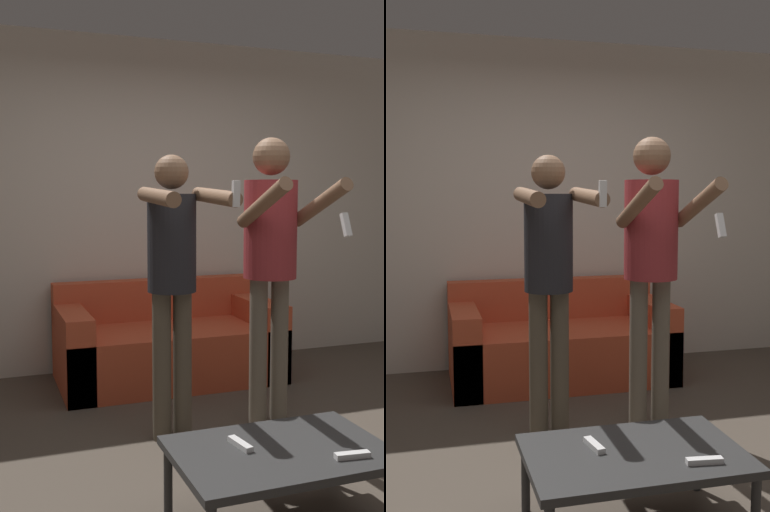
% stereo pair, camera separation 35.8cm
% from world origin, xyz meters
% --- Properties ---
extents(ground_plane, '(14.00, 14.00, 0.00)m').
position_xyz_m(ground_plane, '(0.00, 0.00, 0.00)').
color(ground_plane, '#4C4238').
extents(wall_back, '(6.40, 0.06, 2.70)m').
position_xyz_m(wall_back, '(0.00, 2.13, 1.35)').
color(wall_back, beige).
rests_on(wall_back, ground_plane).
extents(couch, '(1.68, 0.86, 0.75)m').
position_xyz_m(couch, '(0.01, 1.66, 0.27)').
color(couch, '#C64C2D').
rests_on(couch, ground_plane).
extents(person_standing_left, '(0.40, 0.70, 1.66)m').
position_xyz_m(person_standing_left, '(-0.31, 0.53, 1.03)').
color(person_standing_left, brown).
rests_on(person_standing_left, ground_plane).
extents(person_standing_right, '(0.44, 0.73, 1.78)m').
position_xyz_m(person_standing_right, '(0.32, 0.53, 1.12)').
color(person_standing_right, '#6B6051').
rests_on(person_standing_right, ground_plane).
extents(coffee_table, '(0.92, 0.61, 0.36)m').
position_xyz_m(coffee_table, '(-0.16, -0.52, 0.32)').
color(coffee_table, '#2D2D2D').
rests_on(coffee_table, ground_plane).
extents(remote_near, '(0.15, 0.05, 0.02)m').
position_xyz_m(remote_near, '(0.07, -0.70, 0.37)').
color(remote_near, white).
rests_on(remote_near, coffee_table).
extents(remote_far, '(0.06, 0.15, 0.02)m').
position_xyz_m(remote_far, '(-0.32, -0.45, 0.37)').
color(remote_far, white).
rests_on(remote_far, coffee_table).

